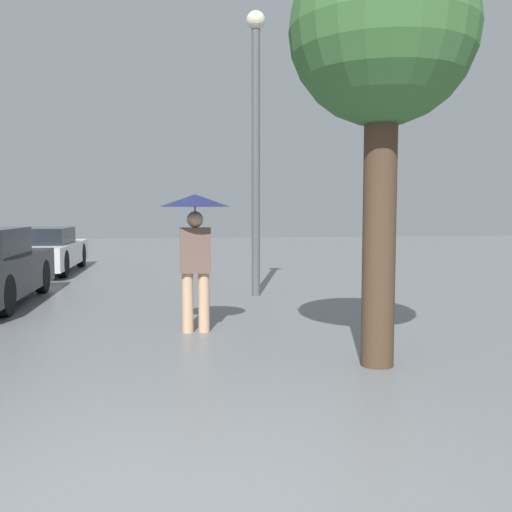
% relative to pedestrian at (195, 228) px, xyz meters
% --- Properties ---
extents(pedestrian, '(0.91, 0.91, 1.81)m').
position_rel_pedestrian_xyz_m(pedestrian, '(0.00, 0.00, 0.00)').
color(pedestrian, tan).
rests_on(pedestrian, ground_plane).
extents(parked_car_farthest, '(1.75, 4.35, 1.15)m').
position_rel_pedestrian_xyz_m(parked_car_farthest, '(-3.65, 7.85, -0.81)').
color(parked_car_farthest, silver).
rests_on(parked_car_farthest, ground_plane).
extents(tree, '(1.87, 1.87, 4.31)m').
position_rel_pedestrian_xyz_m(tree, '(1.78, -1.89, 1.92)').
color(tree, '#473323').
rests_on(tree, ground_plane).
extents(street_lamp, '(0.35, 0.35, 5.19)m').
position_rel_pedestrian_xyz_m(street_lamp, '(1.25, 3.07, 1.76)').
color(street_lamp, '#515456').
rests_on(street_lamp, ground_plane).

